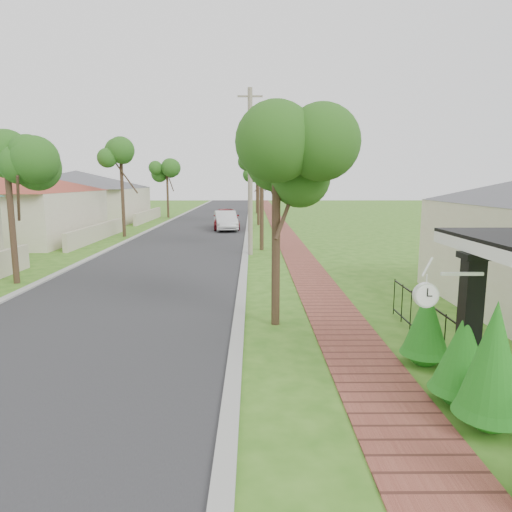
% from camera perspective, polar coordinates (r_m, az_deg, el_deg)
% --- Properties ---
extents(ground, '(160.00, 160.00, 0.00)m').
position_cam_1_polar(ground, '(8.97, -7.09, -14.65)').
color(ground, '#336A19').
rests_on(ground, ground).
extents(road, '(7.00, 120.00, 0.02)m').
position_cam_1_polar(road, '(28.65, -8.49, 1.95)').
color(road, '#28282B').
rests_on(road, ground).
extents(kerb_right, '(0.30, 120.00, 0.10)m').
position_cam_1_polar(kerb_right, '(28.37, -1.16, 1.97)').
color(kerb_right, '#9E9E99').
rests_on(kerb_right, ground).
extents(kerb_left, '(0.30, 120.00, 0.10)m').
position_cam_1_polar(kerb_left, '(29.38, -15.56, 1.89)').
color(kerb_left, '#9E9E99').
rests_on(kerb_left, ground).
extents(sidewalk, '(1.50, 120.00, 0.03)m').
position_cam_1_polar(sidewalk, '(28.46, 4.08, 1.97)').
color(sidewalk, brown).
rests_on(sidewalk, ground).
extents(porch_post, '(0.48, 0.48, 2.52)m').
position_cam_1_polar(porch_post, '(8.35, 25.00, -9.08)').
color(porch_post, black).
rests_on(porch_post, ground).
extents(picket_fence, '(0.03, 8.02, 1.00)m').
position_cam_1_polar(picket_fence, '(9.54, 24.10, -10.49)').
color(picket_fence, black).
rests_on(picket_fence, ground).
extents(street_trees, '(10.70, 37.65, 5.89)m').
position_cam_1_polar(street_trees, '(35.21, -6.90, 10.74)').
color(street_trees, '#382619').
rests_on(street_trees, ground).
extents(hedge_row, '(0.92, 4.99, 2.23)m').
position_cam_1_polar(hedge_row, '(7.82, 26.32, -12.07)').
color(hedge_row, '#146618').
rests_on(hedge_row, ground).
extents(far_house_grey, '(15.56, 15.56, 4.60)m').
position_cam_1_polar(far_house_grey, '(45.08, -21.37, 7.06)').
color(far_house_grey, beige).
rests_on(far_house_grey, ground).
extents(parked_car_red, '(2.25, 4.90, 1.63)m').
position_cam_1_polar(parked_car_red, '(35.17, -3.73, 4.72)').
color(parked_car_red, maroon).
rests_on(parked_car_red, ground).
extents(parked_car_white, '(2.11, 4.50, 1.43)m').
position_cam_1_polar(parked_car_white, '(34.17, -3.82, 4.41)').
color(parked_car_white, silver).
rests_on(parked_car_white, ground).
extents(near_tree, '(1.93, 1.93, 4.95)m').
position_cam_1_polar(near_tree, '(11.32, 2.57, 10.84)').
color(near_tree, '#382619').
rests_on(near_tree, ground).
extents(utility_pole, '(1.20, 0.24, 8.01)m').
position_cam_1_polar(utility_pole, '(22.54, -0.73, 10.43)').
color(utility_pole, gray).
rests_on(utility_pole, ground).
extents(station_clock, '(1.05, 0.13, 0.55)m').
position_cam_1_polar(station_clock, '(7.44, 20.79, -4.36)').
color(station_clock, white).
rests_on(station_clock, ground).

